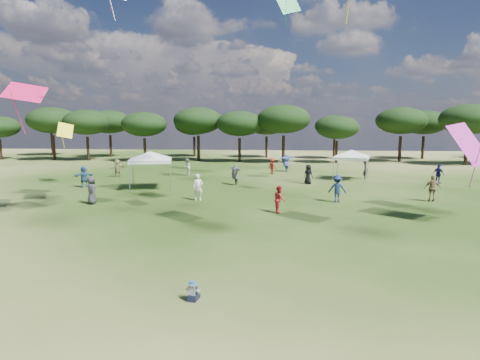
# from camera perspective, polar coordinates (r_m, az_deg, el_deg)

# --- Properties ---
(ground) EXTENTS (140.00, 140.00, 0.00)m
(ground) POSITION_cam_1_polar(r_m,az_deg,el_deg) (10.45, -9.04, -20.62)
(ground) COLOR #2E4916
(ground) RESTS_ON ground
(tree_line) EXTENTS (108.78, 17.63, 7.77)m
(tree_line) POSITION_cam_1_polar(r_m,az_deg,el_deg) (56.30, 5.29, 8.30)
(tree_line) COLOR black
(tree_line) RESTS_ON ground
(tent_left) EXTENTS (6.19, 6.19, 3.22)m
(tent_left) POSITION_cam_1_polar(r_m,az_deg,el_deg) (31.86, -12.64, 3.77)
(tent_left) COLOR gray
(tent_left) RESTS_ON ground
(tent_right) EXTENTS (5.82, 5.82, 2.99)m
(tent_right) POSITION_cam_1_polar(r_m,az_deg,el_deg) (37.83, 15.59, 3.95)
(tent_right) COLOR gray
(tent_right) RESTS_ON ground
(toddler) EXTENTS (0.42, 0.45, 0.59)m
(toddler) POSITION_cam_1_polar(r_m,az_deg,el_deg) (11.89, -6.71, -15.49)
(toddler) COLOR black
(toddler) RESTS_ON ground
(festival_crowd) EXTENTS (30.24, 21.79, 1.88)m
(festival_crowd) POSITION_cam_1_polar(r_m,az_deg,el_deg) (34.12, 0.71, 0.97)
(festival_crowd) COLOR navy
(festival_crowd) RESTS_ON ground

